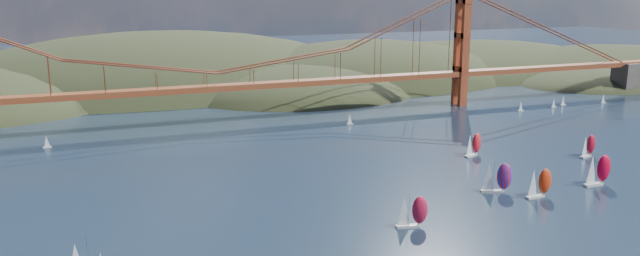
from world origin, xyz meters
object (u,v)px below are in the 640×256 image
object	(u,v)px
racer_2	(597,169)
racer_4	(588,146)
racer_1	(539,183)
racer_rwb	(496,177)
racer_0	(411,211)
racer_3	(473,144)

from	to	relation	value
racer_2	racer_4	bearing A→B (deg)	49.39
racer_1	racer_rwb	world-z (taller)	racer_rwb
racer_0	racer_3	xyz separation A→B (m)	(51.85, 49.98, -0.12)
racer_0	racer_1	distance (m)	44.68
racer_0	racer_4	world-z (taller)	racer_0
racer_2	racer_rwb	xyz separation A→B (m)	(-32.13, 5.29, -0.21)
racer_2	racer_4	distance (m)	32.67
racer_2	racer_3	world-z (taller)	racer_2
racer_2	racer_rwb	size ratio (longest dim) A/B	1.04
racer_1	racer_2	size ratio (longest dim) A/B	0.89
racer_0	racer_2	distance (m)	68.37
racer_2	racer_rwb	bearing A→B (deg)	169.03
racer_rwb	racer_3	bearing A→B (deg)	86.75
racer_4	racer_2	bearing A→B (deg)	-146.71
racer_1	racer_4	xyz separation A→B (m)	(44.10, 27.98, -0.31)
racer_2	racer_3	size ratio (longest dim) A/B	1.18
racer_1	racer_rwb	xyz separation A→B (m)	(-8.57, 7.89, 0.33)
racer_2	racer_4	world-z (taller)	racer_2
racer_rwb	racer_4	bearing A→B (deg)	42.36
racer_3	racer_4	bearing A→B (deg)	-42.40
racer_0	racer_rwb	size ratio (longest dim) A/B	0.91
racer_1	racer_4	bearing A→B (deg)	30.02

